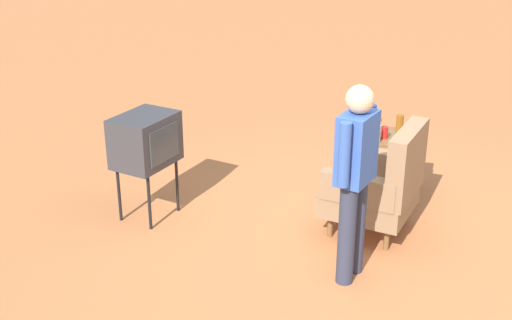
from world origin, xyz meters
TOP-DOWN VIEW (x-y plane):
  - ground_plane at (0.00, 0.00)m, footprint 60.00×60.00m
  - armchair at (-0.21, 0.17)m, footprint 0.88×0.90m
  - side_table at (-1.03, 0.20)m, footprint 0.56×0.56m
  - tv_on_stand at (0.10, -2.00)m, footprint 0.68×0.56m
  - person_standing at (0.61, 0.05)m, footprint 0.56×0.30m
  - bottle_tall_amber at (-0.82, 0.25)m, footprint 0.07×0.07m
  - soda_can_red at (-0.94, 0.10)m, footprint 0.07×0.07m
  - soda_can_blue at (-0.95, 0.44)m, footprint 0.07×0.07m
  - flower_vase at (-0.79, 0.03)m, footprint 0.15×0.10m

SIDE VIEW (x-z plane):
  - ground_plane at x=0.00m, z-range 0.00..0.00m
  - armchair at x=-0.21m, z-range -0.03..1.03m
  - side_table at x=-1.03m, z-range 0.23..0.90m
  - soda_can_red at x=-0.94m, z-range 0.67..0.79m
  - soda_can_blue at x=-0.95m, z-range 0.67..0.79m
  - tv_on_stand at x=0.10m, z-range 0.27..1.30m
  - flower_vase at x=-0.79m, z-range 0.68..0.95m
  - bottle_tall_amber at x=-0.82m, z-range 0.67..0.97m
  - person_standing at x=0.61m, z-range 0.12..1.76m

